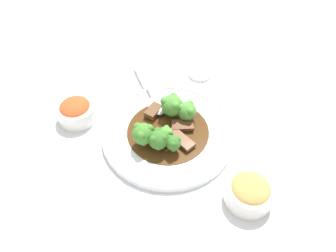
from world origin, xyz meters
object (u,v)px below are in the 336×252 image
object	(u,v)px
broccoli_floret_4	(187,111)
broccoli_floret_5	(166,133)
broccoli_floret_1	(171,105)
broccoli_floret_0	(173,143)
beef_strip_1	(180,139)
beef_strip_2	(153,111)
main_plate	(168,133)
side_bowl_kimchi	(76,111)
broccoli_floret_2	(158,139)
broccoli_floret_3	(143,134)
beef_strip_0	(183,125)
serving_spoon	(155,101)
sauce_dish	(200,73)
side_bowl_appetizer	(249,192)

from	to	relation	value
broccoli_floret_4	broccoli_floret_5	size ratio (longest dim) A/B	1.29
broccoli_floret_1	broccoli_floret_4	distance (m)	0.04
broccoli_floret_0	broccoli_floret_1	world-z (taller)	broccoli_floret_1
beef_strip_1	beef_strip_2	size ratio (longest dim) A/B	1.43
main_plate	broccoli_floret_5	bearing A→B (deg)	0.03
main_plate	side_bowl_kimchi	distance (m)	0.24
broccoli_floret_2	broccoli_floret_3	bearing A→B (deg)	-99.62
main_plate	beef_strip_0	world-z (taller)	beef_strip_0
broccoli_floret_5	serving_spoon	xyz separation A→B (m)	(-0.11, -0.05, -0.01)
serving_spoon	sauce_dish	size ratio (longest dim) A/B	3.13
main_plate	beef_strip_0	size ratio (longest dim) A/B	5.48
broccoli_floret_1	serving_spoon	size ratio (longest dim) A/B	0.29
broccoli_floret_2	sauce_dish	distance (m)	0.30
main_plate	serving_spoon	bearing A→B (deg)	-148.25
beef_strip_1	broccoli_floret_3	bearing A→B (deg)	-72.35
broccoli_floret_0	broccoli_floret_4	bearing A→B (deg)	172.17
broccoli_floret_4	beef_strip_2	bearing A→B (deg)	-90.53
beef_strip_2	side_bowl_kimchi	xyz separation A→B (m)	(0.04, -0.19, 0.00)
broccoli_floret_2	broccoli_floret_1	bearing A→B (deg)	175.30
broccoli_floret_0	side_bowl_appetizer	bearing A→B (deg)	65.02
broccoli_floret_5	sauce_dish	world-z (taller)	broccoli_floret_5
broccoli_floret_1	broccoli_floret_3	xyz separation A→B (m)	(0.10, -0.04, 0.00)
main_plate	broccoli_floret_0	size ratio (longest dim) A/B	7.42
broccoli_floret_1	broccoli_floret_2	size ratio (longest dim) A/B	1.10
beef_strip_1	broccoli_floret_2	distance (m)	0.06
beef_strip_2	broccoli_floret_4	bearing A→B (deg)	89.47
broccoli_floret_1	broccoli_floret_2	xyz separation A→B (m)	(0.11, -0.01, -0.00)
beef_strip_0	side_bowl_appetizer	bearing A→B (deg)	46.81
beef_strip_0	broccoli_floret_3	world-z (taller)	broccoli_floret_3
serving_spoon	beef_strip_1	bearing A→B (deg)	38.59
broccoli_floret_4	sauce_dish	world-z (taller)	broccoli_floret_4
main_plate	beef_strip_1	xyz separation A→B (m)	(0.02, 0.03, 0.01)
broccoli_floret_2	side_bowl_kimchi	size ratio (longest dim) A/B	0.56
main_plate	sauce_dish	world-z (taller)	main_plate
beef_strip_2	broccoli_floret_3	world-z (taller)	broccoli_floret_3
main_plate	broccoli_floret_5	world-z (taller)	broccoli_floret_5
beef_strip_1	broccoli_floret_5	world-z (taller)	broccoli_floret_5
broccoli_floret_1	broccoli_floret_5	world-z (taller)	broccoli_floret_1
serving_spoon	side_bowl_appetizer	distance (m)	0.33
beef_strip_2	side_bowl_kimchi	bearing A→B (deg)	-79.09
beef_strip_0	sauce_dish	world-z (taller)	beef_strip_0
beef_strip_0	beef_strip_2	bearing A→B (deg)	-111.06
beef_strip_0	beef_strip_1	bearing A→B (deg)	2.55
broccoli_floret_1	broccoli_floret_5	distance (m)	0.08
beef_strip_0	beef_strip_2	xyz separation A→B (m)	(-0.03, -0.08, 0.00)
beef_strip_1	side_bowl_kimchi	xyz separation A→B (m)	(-0.04, -0.27, 0.00)
broccoli_floret_3	side_bowl_appetizer	size ratio (longest dim) A/B	0.59
beef_strip_0	broccoli_floret_3	size ratio (longest dim) A/B	0.98
side_bowl_kimchi	broccoli_floret_5	bearing A→B (deg)	80.48
main_plate	broccoli_floret_4	bearing A→B (deg)	141.53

